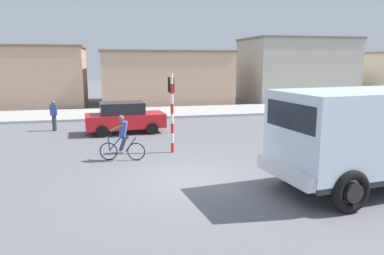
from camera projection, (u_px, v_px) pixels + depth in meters
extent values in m
plane|color=slate|center=(190.00, 179.00, 11.55)|extent=(120.00, 120.00, 0.00)
cube|color=#ADADA8|center=(146.00, 113.00, 25.67)|extent=(80.00, 5.00, 0.16)
cube|color=silver|center=(366.00, 129.00, 10.40)|extent=(5.47, 3.13, 2.20)
cube|color=#2D3338|center=(363.00, 168.00, 10.62)|extent=(5.36, 3.07, 0.16)
cube|color=silver|center=(284.00, 172.00, 9.69)|extent=(0.54, 2.39, 0.36)
cube|color=black|center=(291.00, 116.00, 9.47)|extent=(0.39, 2.12, 0.70)
torus|color=black|center=(351.00, 192.00, 8.91)|extent=(1.12, 0.38, 1.10)
cylinder|color=black|center=(351.00, 192.00, 8.91)|extent=(0.53, 0.36, 0.50)
torus|color=black|center=(290.00, 164.00, 11.28)|extent=(1.12, 0.38, 1.10)
cylinder|color=black|center=(290.00, 164.00, 11.28)|extent=(0.53, 0.36, 0.50)
torus|color=black|center=(371.00, 155.00, 12.35)|extent=(1.12, 0.38, 1.10)
cylinder|color=black|center=(371.00, 155.00, 12.35)|extent=(0.53, 0.36, 0.50)
torus|color=black|center=(109.00, 151.00, 13.73)|extent=(0.67, 0.21, 0.68)
torus|color=black|center=(136.00, 152.00, 13.70)|extent=(0.67, 0.21, 0.68)
cylinder|color=#1E4C8C|center=(117.00, 137.00, 13.62)|extent=(0.59, 0.19, 0.09)
cylinder|color=#1E4C8C|center=(116.00, 143.00, 13.67)|extent=(0.50, 0.17, 0.57)
cylinder|color=#1E4C8C|center=(131.00, 144.00, 13.66)|extent=(0.44, 0.15, 0.57)
cylinder|color=#1E4C8C|center=(109.00, 144.00, 13.68)|extent=(0.10, 0.07, 0.59)
cylinder|color=black|center=(109.00, 135.00, 13.62)|extent=(0.15, 0.49, 0.03)
cube|color=black|center=(125.00, 137.00, 13.62)|extent=(0.26, 0.18, 0.06)
cube|color=#3351A8|center=(123.00, 129.00, 13.56)|extent=(0.36, 0.38, 0.59)
sphere|color=brown|center=(121.00, 118.00, 13.49)|extent=(0.22, 0.22, 0.22)
cylinder|color=#2D334C|center=(123.00, 144.00, 13.56)|extent=(0.32, 0.19, 0.57)
cylinder|color=brown|center=(117.00, 128.00, 13.40)|extent=(0.50, 0.21, 0.29)
cylinder|color=#2D334C|center=(124.00, 143.00, 13.76)|extent=(0.32, 0.19, 0.57)
cylinder|color=brown|center=(119.00, 127.00, 13.71)|extent=(0.50, 0.21, 0.29)
cylinder|color=red|center=(172.00, 148.00, 14.91)|extent=(0.12, 0.12, 0.40)
cylinder|color=white|center=(172.00, 138.00, 14.84)|extent=(0.12, 0.12, 0.40)
cylinder|color=red|center=(172.00, 128.00, 14.77)|extent=(0.12, 0.12, 0.40)
cylinder|color=white|center=(172.00, 119.00, 14.70)|extent=(0.12, 0.12, 0.40)
cylinder|color=red|center=(172.00, 109.00, 14.62)|extent=(0.12, 0.12, 0.40)
cylinder|color=white|center=(172.00, 99.00, 14.55)|extent=(0.12, 0.12, 0.40)
cylinder|color=red|center=(172.00, 89.00, 14.48)|extent=(0.12, 0.12, 0.40)
cylinder|color=white|center=(172.00, 79.00, 14.40)|extent=(0.12, 0.12, 0.40)
cube|color=black|center=(171.00, 85.00, 14.62)|extent=(0.24, 0.20, 0.60)
sphere|color=green|center=(171.00, 85.00, 14.74)|extent=(0.14, 0.14, 0.14)
cube|color=red|center=(125.00, 120.00, 18.86)|extent=(4.13, 2.03, 0.70)
cube|color=black|center=(122.00, 108.00, 18.70)|extent=(2.31, 1.62, 0.60)
cylinder|color=black|center=(146.00, 123.00, 20.09)|extent=(0.61, 0.23, 0.60)
cylinder|color=black|center=(152.00, 129.00, 18.49)|extent=(0.61, 0.23, 0.60)
cylinder|color=black|center=(100.00, 126.00, 19.36)|extent=(0.61, 0.23, 0.60)
cylinder|color=black|center=(102.00, 131.00, 17.77)|extent=(0.61, 0.23, 0.60)
cylinder|color=#2D334C|center=(54.00, 123.00, 19.46)|extent=(0.22, 0.22, 0.85)
cube|color=#3351A8|center=(53.00, 110.00, 19.33)|extent=(0.34, 0.22, 0.56)
sphere|color=brown|center=(53.00, 103.00, 19.26)|extent=(0.20, 0.20, 0.20)
cube|color=tan|center=(14.00, 78.00, 29.37)|extent=(11.06, 5.37, 4.69)
cube|color=#775E4C|center=(11.00, 47.00, 28.93)|extent=(11.28, 5.48, 0.20)
cube|color=tan|center=(164.00, 78.00, 32.67)|extent=(10.82, 7.81, 4.32)
cube|color=#775E4C|center=(164.00, 52.00, 32.26)|extent=(11.04, 7.97, 0.20)
cube|color=#B2AD9E|center=(296.00, 70.00, 34.57)|extent=(9.55, 6.70, 5.55)
cube|color=slate|center=(297.00, 39.00, 34.04)|extent=(9.74, 6.83, 0.20)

